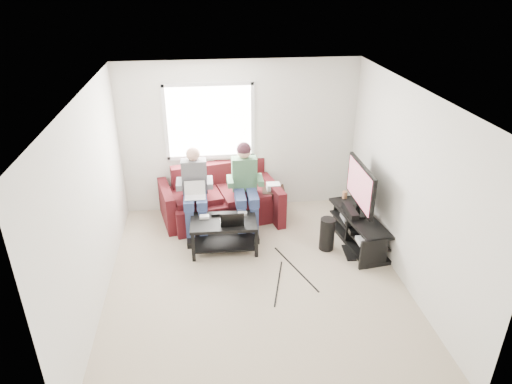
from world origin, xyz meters
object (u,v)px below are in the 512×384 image
at_px(end_table, 273,203).
at_px(tv_stand, 358,231).
at_px(sofa, 220,201).
at_px(tv, 360,186).
at_px(subwoofer, 327,234).
at_px(coffee_table, 224,228).

bearing_deg(end_table, tv_stand, -37.69).
relative_size(sofa, end_table, 3.23).
xyz_separation_m(sofa, tv, (2.09, -0.94, 0.59)).
xyz_separation_m(tv_stand, subwoofer, (-0.53, -0.12, 0.05)).
bearing_deg(end_table, subwoofer, -57.27).
bearing_deg(tv_stand, tv, 91.47).
xyz_separation_m(coffee_table, tv_stand, (2.08, -0.07, -0.16)).
distance_m(coffee_table, tv_stand, 2.09).
xyz_separation_m(sofa, subwoofer, (1.56, -1.15, -0.08)).
bearing_deg(tv, sofa, 155.76).
distance_m(sofa, end_table, 0.90).
distance_m(sofa, subwoofer, 1.94).
bearing_deg(subwoofer, sofa, 143.50).
bearing_deg(coffee_table, subwoofer, -6.71).
bearing_deg(coffee_table, tv, 0.89).
relative_size(tv_stand, subwoofer, 2.83).
height_order(sofa, subwoofer, sofa).
xyz_separation_m(coffee_table, tv, (2.08, 0.03, 0.56)).
relative_size(sofa, subwoofer, 4.12).
bearing_deg(tv, coffee_table, -179.11).
bearing_deg(tv, end_table, 145.37).
distance_m(sofa, tv_stand, 2.34).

